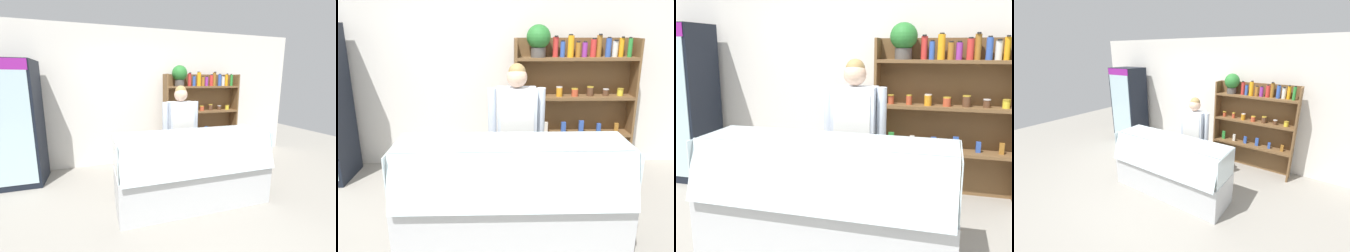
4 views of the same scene
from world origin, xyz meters
TOP-DOWN VIEW (x-y plane):
  - ground_plane at (0.00, 0.00)m, footprint 12.00×12.00m
  - back_wall at (0.00, 2.04)m, footprint 6.80×0.10m
  - drinks_fridge at (-2.28, 1.54)m, footprint 0.75×0.66m
  - shelving_unit at (1.00, 1.73)m, footprint 1.60×0.31m
  - deli_display_case at (0.18, 0.09)m, footprint 2.07×0.72m
  - shop_clerk at (0.26, 0.76)m, footprint 0.60×0.25m

SIDE VIEW (x-z plane):
  - ground_plane at x=0.00m, z-range 0.00..0.00m
  - deli_display_case at x=0.18m, z-range -0.19..0.82m
  - shop_clerk at x=0.26m, z-range 0.14..1.75m
  - drinks_fridge at x=-2.28m, z-range 0.00..2.01m
  - shelving_unit at x=1.00m, z-range 0.16..2.15m
  - back_wall at x=0.00m, z-range 0.00..2.70m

